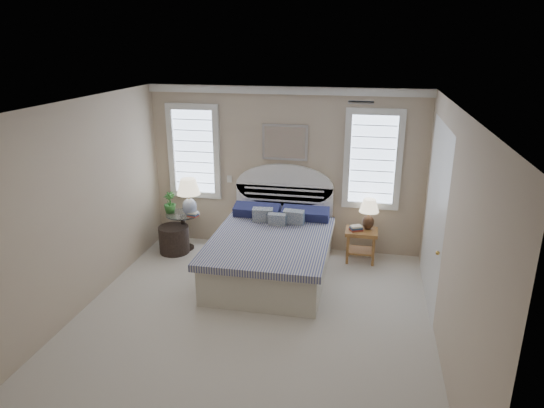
{
  "coord_description": "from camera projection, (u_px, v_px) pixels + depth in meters",
  "views": [
    {
      "loc": [
        1.31,
        -5.1,
        3.38
      ],
      "look_at": [
        0.09,
        1.0,
        1.27
      ],
      "focal_mm": 32.0,
      "sensor_mm": 36.0,
      "label": 1
    }
  ],
  "objects": [
    {
      "name": "closet_door",
      "position": [
        434.0,
        214.0,
        6.38
      ],
      "size": [
        0.02,
        1.8,
        2.4
      ],
      "primitive_type": "cube",
      "color": "silver",
      "rests_on": "floor"
    },
    {
      "name": "wall_back",
      "position": [
        285.0,
        170.0,
        7.95
      ],
      "size": [
        4.5,
        0.02,
        2.7
      ],
      "primitive_type": "cube",
      "color": "tan",
      "rests_on": "floor"
    },
    {
      "name": "crown_molding",
      "position": [
        285.0,
        90.0,
        7.5
      ],
      "size": [
        4.5,
        0.08,
        0.12
      ],
      "primitive_type": "cube",
      "color": "silver",
      "rests_on": "wall_back"
    },
    {
      "name": "ceiling",
      "position": [
        246.0,
        107.0,
        5.2
      ],
      "size": [
        4.5,
        5.0,
        0.01
      ],
      "primitive_type": "cube",
      "color": "silver",
      "rests_on": "wall_back"
    },
    {
      "name": "lamp_right",
      "position": [
        369.0,
        211.0,
        7.61
      ],
      "size": [
        0.4,
        0.4,
        0.5
      ],
      "rotation": [
        0.0,
        0.0,
        0.39
      ],
      "color": "black",
      "rests_on": "nightstand_right"
    },
    {
      "name": "wall_right",
      "position": [
        451.0,
        239.0,
        5.21
      ],
      "size": [
        0.02,
        5.0,
        2.7
      ],
      "primitive_type": "cube",
      "color": "tan",
      "rests_on": "floor"
    },
    {
      "name": "wall_left",
      "position": [
        73.0,
        211.0,
        6.05
      ],
      "size": [
        0.02,
        5.0,
        2.7
      ],
      "primitive_type": "cube",
      "color": "tan",
      "rests_on": "floor"
    },
    {
      "name": "painting",
      "position": [
        285.0,
        142.0,
        7.77
      ],
      "size": [
        0.74,
        0.04,
        0.58
      ],
      "primitive_type": "cube",
      "color": "silver",
      "rests_on": "wall_back"
    },
    {
      "name": "lamp_left",
      "position": [
        189.0,
        193.0,
        7.9
      ],
      "size": [
        0.46,
        0.46,
        0.63
      ],
      "rotation": [
        0.0,
        0.0,
        -0.23
      ],
      "color": "silver",
      "rests_on": "side_table_left"
    },
    {
      "name": "books_right",
      "position": [
        356.0,
        228.0,
        7.63
      ],
      "size": [
        0.23,
        0.2,
        0.08
      ],
      "rotation": [
        0.0,
        0.0,
        0.38
      ],
      "color": "#9A3426",
      "rests_on": "nightstand_right"
    },
    {
      "name": "window_right",
      "position": [
        373.0,
        160.0,
        7.59
      ],
      "size": [
        0.9,
        0.06,
        1.6
      ],
      "primitive_type": "cube",
      "color": "#ADC0DB",
      "rests_on": "wall_back"
    },
    {
      "name": "side_table_left",
      "position": [
        183.0,
        227.0,
        8.15
      ],
      "size": [
        0.56,
        0.56,
        0.63
      ],
      "color": "black",
      "rests_on": "floor"
    },
    {
      "name": "floor_pot",
      "position": [
        174.0,
        239.0,
        8.07
      ],
      "size": [
        0.63,
        0.63,
        0.45
      ],
      "primitive_type": "cylinder",
      "rotation": [
        0.0,
        0.0,
        0.34
      ],
      "color": "black",
      "rests_on": "floor"
    },
    {
      "name": "potted_plant",
      "position": [
        170.0,
        203.0,
        8.07
      ],
      "size": [
        0.21,
        0.21,
        0.36
      ],
      "primitive_type": "imported",
      "rotation": [
        0.0,
        0.0,
        -0.07
      ],
      "color": "#2B6C2B",
      "rests_on": "side_table_left"
    },
    {
      "name": "nightstand_right",
      "position": [
        361.0,
        239.0,
        7.7
      ],
      "size": [
        0.5,
        0.4,
        0.53
      ],
      "color": "#9B6232",
      "rests_on": "floor"
    },
    {
      "name": "hvac_vent",
      "position": [
        361.0,
        102.0,
        5.72
      ],
      "size": [
        0.3,
        0.2,
        0.02
      ],
      "primitive_type": "cube",
      "color": "#B2B2B2",
      "rests_on": "ceiling"
    },
    {
      "name": "bed",
      "position": [
        272.0,
        249.0,
        7.3
      ],
      "size": [
        1.72,
        2.28,
        1.47
      ],
      "color": "#BBB7A4",
      "rests_on": "floor"
    },
    {
      "name": "switch_plate",
      "position": [
        229.0,
        179.0,
        8.18
      ],
      "size": [
        0.08,
        0.01,
        0.12
      ],
      "primitive_type": "cube",
      "color": "silver",
      "rests_on": "wall_back"
    },
    {
      "name": "floor",
      "position": [
        250.0,
        324.0,
        6.07
      ],
      "size": [
        4.5,
        5.0,
        0.01
      ],
      "primitive_type": "cube",
      "color": "beige",
      "rests_on": "ground"
    },
    {
      "name": "books_left",
      "position": [
        193.0,
        215.0,
        7.94
      ],
      "size": [
        0.19,
        0.16,
        0.07
      ],
      "rotation": [
        0.0,
        0.0,
        -0.27
      ],
      "color": "#9A3426",
      "rests_on": "side_table_left"
    },
    {
      "name": "window_left",
      "position": [
        194.0,
        151.0,
        8.14
      ],
      "size": [
        0.9,
        0.06,
        1.6
      ],
      "primitive_type": "cube",
      "color": "#ADC0DB",
      "rests_on": "wall_back"
    }
  ]
}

